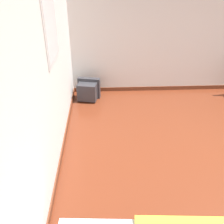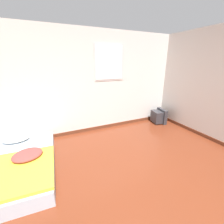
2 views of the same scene
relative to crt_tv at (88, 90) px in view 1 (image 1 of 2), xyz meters
The scene contains 3 objects.
wall_back 2.73m from the crt_tv, behind, with size 8.18×0.08×2.60m.
wall_right 2.81m from the crt_tv, 80.59° to the right, with size 0.08×8.21×2.60m.
crt_tv is the anchor object (origin of this frame).
Camera 1 is at (-2.29, 2.29, 2.42)m, focal length 40.00 mm.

